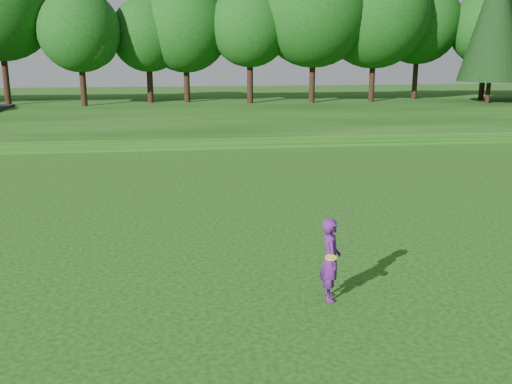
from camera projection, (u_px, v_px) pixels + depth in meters
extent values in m
plane|color=#0D3E0C|center=(134.00, 331.00, 10.38)|extent=(140.00, 140.00, 0.00)
cube|color=#0D3E0C|center=(169.00, 113.00, 43.00)|extent=(130.00, 30.00, 0.60)
cube|color=gray|center=(164.00, 147.00, 29.61)|extent=(130.00, 1.60, 0.04)
imported|color=#54186E|center=(331.00, 259.00, 11.50)|extent=(0.48, 0.67, 1.72)
cylinder|color=#F0F626|center=(331.00, 258.00, 10.98)|extent=(0.23, 0.23, 0.05)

